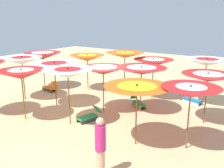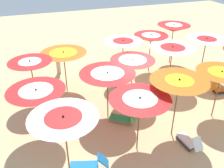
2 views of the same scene
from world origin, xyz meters
The scene contains 22 objects.
ground centered at (0.00, 0.00, -0.02)m, with size 39.16×39.16×0.04m, color #D1B57F.
beach_umbrella_0 centered at (4.02, 3.34, 2.20)m, with size 2.04×2.04×2.43m.
beach_umbrella_1 centered at (1.42, 2.89, 2.00)m, with size 2.11×2.11×2.24m.
beach_umbrella_2 centered at (-0.20, 2.63, 2.28)m, with size 2.10×2.10×2.50m.
beach_umbrella_3 centered at (-2.52, 2.16, 1.98)m, with size 2.05×2.05×2.22m.
beach_umbrella_4 centered at (-5.03, 0.95, 2.06)m, with size 2.24×2.24×2.32m.
beach_umbrella_5 centered at (4.64, 1.12, 1.96)m, with size 2.10×2.10×2.18m.
beach_umbrella_6 centered at (1.85, 0.72, 1.98)m, with size 2.27×2.27×2.21m.
beach_umbrella_7 centered at (0.37, -0.17, 1.97)m, with size 2.02×2.02×2.20m.
beach_umbrella_8 centered at (-2.08, -0.86, 1.98)m, with size 2.27×2.27×2.24m.
beach_umbrella_9 centered at (-4.27, -1.10, 2.10)m, with size 2.12×2.12×2.36m.
beach_umbrella_10 centered at (4.72, -1.39, 2.00)m, with size 1.91×1.91×2.24m.
beach_umbrella_11 centered at (3.15, -2.09, 1.96)m, with size 2.23×2.23×2.18m.
beach_umbrella_12 centered at (0.06, -2.13, 2.16)m, with size 2.02×2.02×2.40m.
beach_umbrella_13 centered at (-1.91, -2.86, 2.01)m, with size 1.93×1.93×2.26m.
lounger_0 centered at (3.42, 3.32, 0.21)m, with size 1.34×0.72×0.63m.
lounger_1 centered at (1.40, 1.31, 0.22)m, with size 1.13×0.98×0.69m.
lounger_2 centered at (0.51, -1.43, 0.21)m, with size 0.64×1.19×0.60m.
lounger_3 centered at (-0.44, 3.43, 0.22)m, with size 0.45×1.14×0.67m.
lounger_4 centered at (-4.27, 0.69, 0.21)m, with size 1.31×0.52×0.69m.
beachgoer_0 centered at (3.24, -4.25, 0.93)m, with size 0.30×0.30×1.77m.
beach_ball centered at (-6.02, 4.16, 0.14)m, with size 0.28×0.28×0.28m, color yellow.
Camera 1 is at (6.88, -9.03, 4.29)m, focal length 39.60 mm.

